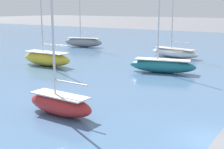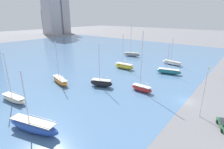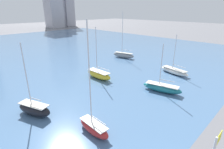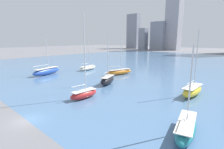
{
  "view_description": "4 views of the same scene",
  "coord_description": "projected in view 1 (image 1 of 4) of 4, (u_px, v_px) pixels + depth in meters",
  "views": [
    {
      "loc": [
        -18.81,
        -4.64,
        8.21
      ],
      "look_at": [
        6.9,
        12.07,
        1.64
      ],
      "focal_mm": 50.0,
      "sensor_mm": 36.0,
      "label": 1
    },
    {
      "loc": [
        -40.87,
        -9.47,
        19.61
      ],
      "look_at": [
        -5.86,
        18.27,
        4.56
      ],
      "focal_mm": 28.0,
      "sensor_mm": 36.0,
      "label": 2
    },
    {
      "loc": [
        -14.72,
        -5.59,
        17.19
      ],
      "look_at": [
        6.94,
        16.13,
        5.73
      ],
      "focal_mm": 28.0,
      "sensor_mm": 36.0,
      "label": 3
    },
    {
      "loc": [
        24.42,
        -8.69,
        11.29
      ],
      "look_at": [
        5.13,
        12.2,
        5.55
      ],
      "focal_mm": 28.0,
      "sensor_mm": 36.0,
      "label": 4
    }
  ],
  "objects": [
    {
      "name": "ground_plane",
      "position": [
        213.0,
        141.0,
        19.61
      ],
      "size": [
        500.0,
        500.0,
        0.0
      ],
      "primitive_type": "plane",
      "color": "slate"
    },
    {
      "name": "sailboat_teal",
      "position": [
        162.0,
        65.0,
        40.18
      ],
      "size": [
        4.26,
        8.84,
        10.69
      ],
      "rotation": [
        0.0,
        0.0,
        0.24
      ],
      "color": "#1E757F",
      "rests_on": "harbor_water"
    },
    {
      "name": "sailboat_yellow",
      "position": [
        47.0,
        58.0,
        44.91
      ],
      "size": [
        2.68,
        8.43,
        13.24
      ],
      "rotation": [
        0.0,
        0.0,
        0.02
      ],
      "color": "yellow",
      "rests_on": "harbor_water"
    },
    {
      "name": "sailboat_red",
      "position": [
        60.0,
        102.0,
        24.19
      ],
      "size": [
        2.08,
        6.17,
        16.12
      ],
      "rotation": [
        0.0,
        0.0,
        -0.02
      ],
      "color": "#B72828",
      "rests_on": "harbor_water"
    },
    {
      "name": "sailboat_white",
      "position": [
        174.0,
        52.0,
        52.6
      ],
      "size": [
        4.2,
        9.24,
        10.96
      ],
      "rotation": [
        0.0,
        0.0,
        -0.2
      ],
      "color": "white",
      "rests_on": "harbor_water"
    },
    {
      "name": "sailboat_gray",
      "position": [
        83.0,
        42.0,
        66.63
      ],
      "size": [
        3.94,
        8.74,
        16.5
      ],
      "rotation": [
        0.0,
        0.0,
        0.25
      ],
      "color": "gray",
      "rests_on": "harbor_water"
    }
  ]
}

